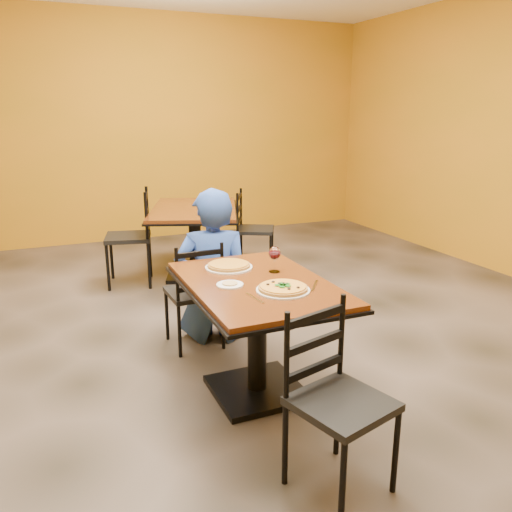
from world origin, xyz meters
name	(u,v)px	position (x,y,z in m)	size (l,w,h in m)	color
floor	(230,359)	(0.00, 0.00, 0.00)	(7.00, 8.00, 0.01)	black
wall_back	(124,129)	(0.00, 4.00, 1.50)	(7.00, 0.01, 3.00)	#BA7214
table_main	(257,311)	(0.00, -0.50, 0.56)	(0.83, 1.23, 0.75)	#5D2B0E
table_second	(195,225)	(0.35, 2.03, 0.56)	(1.30, 1.56, 0.75)	#5D2B0E
chair_main_near	(342,405)	(0.02, -1.45, 0.45)	(0.40, 0.40, 0.89)	black
chair_main_far	(194,293)	(-0.16, 0.35, 0.42)	(0.37, 0.37, 0.83)	black
chair_second_left	(128,238)	(-0.36, 2.03, 0.49)	(0.44, 0.44, 0.98)	black
chair_second_right	(255,230)	(1.06, 2.03, 0.44)	(0.40, 0.40, 0.89)	black
diner	(213,264)	(0.03, 0.46, 0.59)	(0.60, 0.39, 1.19)	navy
plate_main	(283,290)	(0.07, -0.71, 0.76)	(0.31, 0.31, 0.01)	white
pizza_main	(283,288)	(0.07, -0.71, 0.77)	(0.28, 0.28, 0.02)	#993A0B
plate_far	(229,267)	(-0.06, -0.17, 0.76)	(0.31, 0.31, 0.01)	white
pizza_far	(229,265)	(-0.06, -0.17, 0.77)	(0.28, 0.28, 0.02)	gold
side_plate	(230,285)	(-0.18, -0.51, 0.76)	(0.16, 0.16, 0.01)	white
dip	(230,283)	(-0.18, -0.51, 0.76)	(0.09, 0.09, 0.01)	tan
wine_glass	(275,258)	(0.18, -0.36, 0.84)	(0.08, 0.08, 0.18)	white
fork	(255,298)	(-0.13, -0.76, 0.75)	(0.01, 0.19, 0.00)	silver
knife	(314,286)	(0.28, -0.71, 0.75)	(0.01, 0.21, 0.00)	silver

